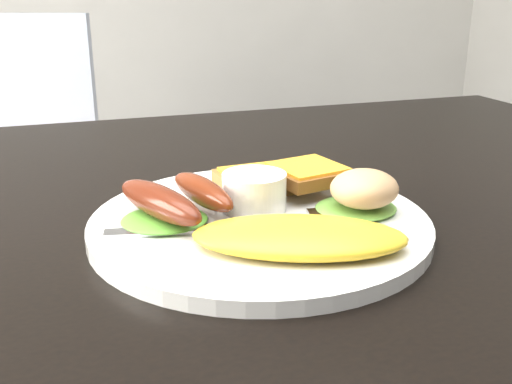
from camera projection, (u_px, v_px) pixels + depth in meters
dining_table at (242, 211)px, 0.62m from camera, size 1.20×0.80×0.04m
dining_chair at (41, 175)px, 1.66m from camera, size 0.46×0.46×0.04m
plate at (260, 224)px, 0.51m from camera, size 0.29×0.29×0.01m
lettuce_left at (164, 220)px, 0.50m from camera, size 0.08×0.08×0.01m
lettuce_right at (356, 208)px, 0.52m from camera, size 0.08×0.07×0.01m
omelette at (299, 237)px, 0.45m from camera, size 0.18×0.13×0.02m
sausage_a at (159, 202)px, 0.49m from camera, size 0.07×0.11×0.03m
sausage_b at (202, 191)px, 0.51m from camera, size 0.05×0.10×0.02m
ramekin at (254, 192)px, 0.52m from camera, size 0.06×0.06×0.03m
toast_a at (258, 181)px, 0.59m from camera, size 0.08×0.08×0.01m
toast_b at (307, 174)px, 0.57m from camera, size 0.08×0.08×0.01m
potato_salad at (364, 188)px, 0.51m from camera, size 0.07×0.07×0.03m
fork at (212, 229)px, 0.48m from camera, size 0.17×0.05×0.00m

